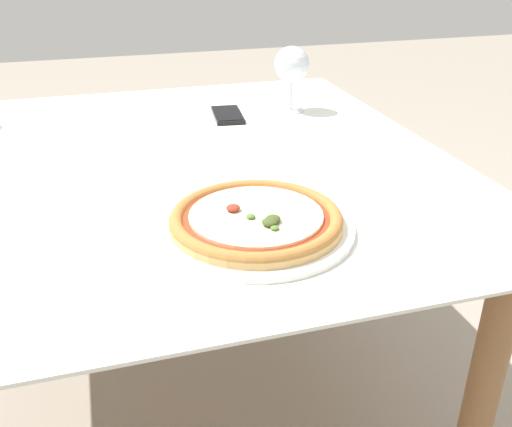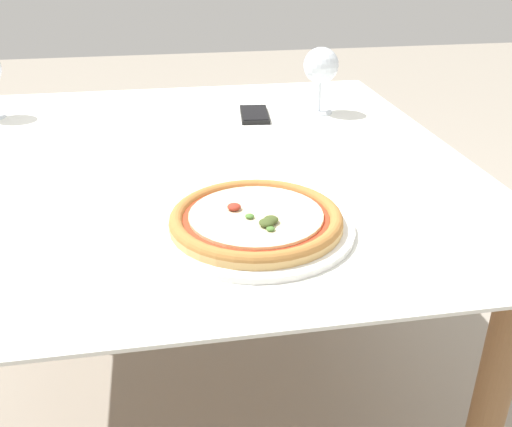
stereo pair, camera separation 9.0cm
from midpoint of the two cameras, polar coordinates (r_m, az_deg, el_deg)
name	(u,v)px [view 2 (the right image)]	position (r m, az deg, el deg)	size (l,w,h in m)	color
ground_plane	(189,421)	(1.63, -5.05, -20.07)	(10.00, 10.00, 0.00)	#9E9384
dining_table	(173,195)	(1.23, -6.29, 1.83)	(1.23, 1.19, 0.75)	brown
pizza_plate	(256,221)	(0.90, 2.84, -0.82)	(0.31, 0.31, 0.04)	white
wine_glass_far_left	(321,67)	(1.50, 8.28, 14.30)	(0.09, 0.09, 0.17)	silver
cell_phone	(254,114)	(1.48, 1.60, 9.86)	(0.08, 0.15, 0.01)	black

